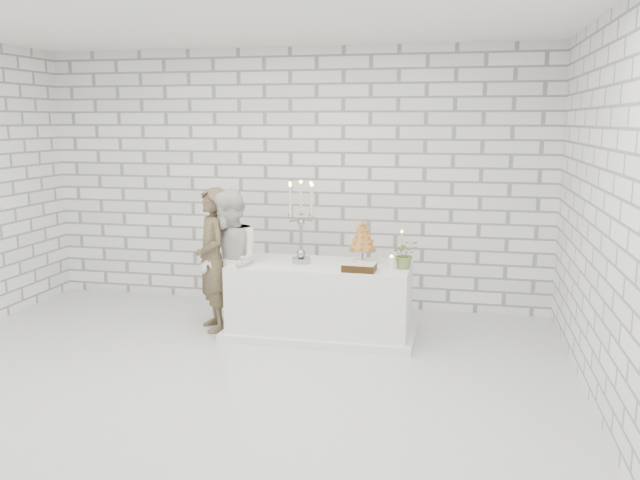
{
  "coord_description": "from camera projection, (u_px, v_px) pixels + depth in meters",
  "views": [
    {
      "loc": [
        1.93,
        -4.9,
        2.17
      ],
      "look_at": [
        0.65,
        1.07,
        1.05
      ],
      "focal_mm": 36.55,
      "sensor_mm": 36.0,
      "label": 1
    }
  ],
  "objects": [
    {
      "name": "wall_front",
      "position": [
        1.0,
        278.0,
        2.83
      ],
      "size": [
        6.0,
        0.01,
        3.0
      ],
      "primitive_type": "cube",
      "color": "white",
      "rests_on": "ground"
    },
    {
      "name": "flowers",
      "position": [
        405.0,
        254.0,
        6.34
      ],
      "size": [
        0.3,
        0.28,
        0.29
      ],
      "primitive_type": "imported",
      "rotation": [
        0.0,
        0.0,
        0.25
      ],
      "color": "#567A3E",
      "rests_on": "cake_table"
    },
    {
      "name": "extra_taper",
      "position": [
        401.0,
        248.0,
        6.54
      ],
      "size": [
        0.07,
        0.07,
        0.32
      ],
      "primitive_type": "cylinder",
      "rotation": [
        0.0,
        0.0,
        -0.17
      ],
      "color": "beige",
      "rests_on": "cake_table"
    },
    {
      "name": "wall_back",
      "position": [
        291.0,
        179.0,
        7.64
      ],
      "size": [
        6.0,
        0.01,
        3.0
      ],
      "primitive_type": "cube",
      "color": "white",
      "rests_on": "ground"
    },
    {
      "name": "ground",
      "position": [
        218.0,
        381.0,
        5.51
      ],
      "size": [
        6.0,
        5.0,
        0.01
      ],
      "primitive_type": "cube",
      "color": "silver",
      "rests_on": "ground"
    },
    {
      "name": "cake_table",
      "position": [
        321.0,
        300.0,
        6.64
      ],
      "size": [
        1.8,
        0.8,
        0.75
      ],
      "primitive_type": "cube",
      "color": "white",
      "rests_on": "ground"
    },
    {
      "name": "chocolate_cake",
      "position": [
        359.0,
        267.0,
        6.25
      ],
      "size": [
        0.32,
        0.23,
        0.08
      ],
      "primitive_type": "cube",
      "rotation": [
        0.0,
        0.0,
        -0.04
      ],
      "color": "black",
      "rests_on": "cake_table"
    },
    {
      "name": "groom",
      "position": [
        213.0,
        260.0,
        6.76
      ],
      "size": [
        0.61,
        0.65,
        1.5
      ],
      "primitive_type": "imported",
      "rotation": [
        0.0,
        0.0,
        -0.95
      ],
      "color": "#493B29",
      "rests_on": "ground"
    },
    {
      "name": "croquembouche",
      "position": [
        363.0,
        241.0,
        6.57
      ],
      "size": [
        0.3,
        0.3,
        0.44
      ],
      "primitive_type": null,
      "rotation": [
        0.0,
        0.0,
        -0.06
      ],
      "color": "#A4642A",
      "rests_on": "cake_table"
    },
    {
      "name": "wall_right",
      "position": [
        611.0,
        217.0,
        4.62
      ],
      "size": [
        0.01,
        5.0,
        3.0
      ],
      "primitive_type": "cube",
      "color": "white",
      "rests_on": "ground"
    },
    {
      "name": "bride",
      "position": [
        230.0,
        262.0,
        6.65
      ],
      "size": [
        0.89,
        0.92,
        1.49
      ],
      "primitive_type": "imported",
      "rotation": [
        0.0,
        0.0,
        -0.91
      ],
      "color": "silver",
      "rests_on": "ground"
    },
    {
      "name": "pillar_candle",
      "position": [
        391.0,
        263.0,
        6.32
      ],
      "size": [
        0.1,
        0.1,
        0.12
      ],
      "primitive_type": "cylinder",
      "rotation": [
        0.0,
        0.0,
        0.28
      ],
      "color": "white",
      "rests_on": "cake_table"
    },
    {
      "name": "ceiling",
      "position": [
        207.0,
        11.0,
        4.96
      ],
      "size": [
        6.0,
        5.0,
        0.01
      ],
      "primitive_type": "cube",
      "color": "white",
      "rests_on": "ground"
    },
    {
      "name": "candelabra",
      "position": [
        301.0,
        222.0,
        6.53
      ],
      "size": [
        0.42,
        0.42,
        0.84
      ],
      "primitive_type": null,
      "rotation": [
        0.0,
        0.0,
        0.27
      ],
      "color": "#9697A0",
      "rests_on": "cake_table"
    }
  ]
}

